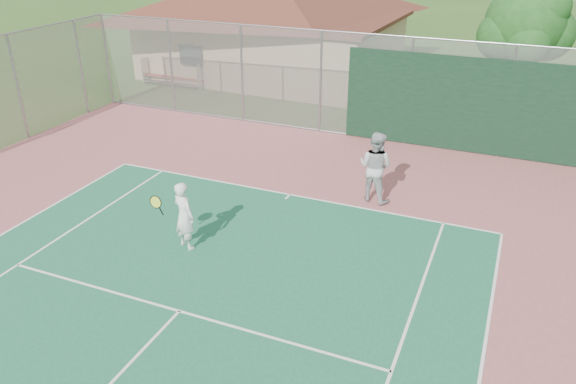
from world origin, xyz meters
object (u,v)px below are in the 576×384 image
object	(u,v)px
clubhouse	(272,19)
player_grey_back	(375,167)
tree	(527,26)
player_white_front	(184,216)
bleachers	(180,69)

from	to	relation	value
clubhouse	player_grey_back	world-z (taller)	clubhouse
tree	player_white_front	bearing A→B (deg)	-114.26
bleachers	player_white_front	size ratio (longest dim) A/B	1.93
clubhouse	tree	distance (m)	11.11
tree	bleachers	bearing A→B (deg)	-173.47
tree	player_white_front	xyz separation A→B (m)	(-6.29, -13.96, -2.38)
bleachers	tree	size ratio (longest dim) A/B	0.64
player_white_front	player_grey_back	world-z (taller)	player_grey_back
player_grey_back	clubhouse	bearing A→B (deg)	-41.69
tree	player_white_front	world-z (taller)	tree
player_white_front	player_grey_back	xyz separation A→B (m)	(3.31, 4.01, 0.14)
player_white_front	clubhouse	bearing A→B (deg)	-51.86
clubhouse	bleachers	size ratio (longest dim) A/B	3.96
player_white_front	player_grey_back	bearing A→B (deg)	-108.50
player_white_front	player_grey_back	size ratio (longest dim) A/B	0.85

